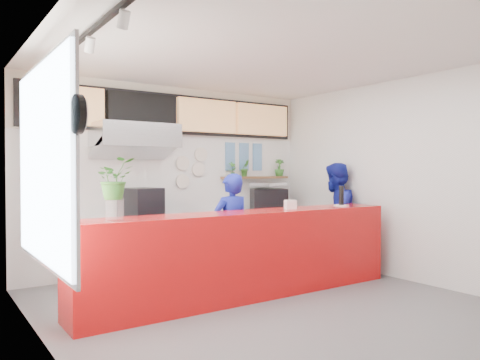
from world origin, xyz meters
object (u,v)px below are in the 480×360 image
espresso_machine (269,200)px  pepper_mill (341,196)px  staff_right (335,216)px  service_counter (247,255)px  staff_center (231,230)px  panini_oven (141,203)px

espresso_machine → pepper_mill: size_ratio=2.16×
staff_right → service_counter: bearing=-7.3°
staff_center → staff_right: 2.10m
panini_oven → staff_right: 3.17m
service_counter → espresso_machine: espresso_machine is taller
staff_right → panini_oven: bearing=-44.8°
panini_oven → pepper_mill: bearing=-52.6°
staff_center → staff_right: size_ratio=0.90×
staff_center → staff_right: (2.10, 0.05, 0.08)m
service_counter → espresso_machine: (1.75, 1.80, 0.55)m
panini_oven → pepper_mill: size_ratio=1.80×
service_counter → panini_oven: (-0.69, 1.80, 0.58)m
staff_center → pepper_mill: size_ratio=5.56×
service_counter → pepper_mill: 1.84m
panini_oven → staff_center: (0.83, -1.23, -0.34)m
service_counter → espresso_machine: bearing=45.9°
staff_right → pepper_mill: bearing=27.3°
panini_oven → staff_right: size_ratio=0.29×
service_counter → staff_center: size_ratio=2.84×
service_counter → panini_oven: 2.01m
panini_oven → service_counter: bearing=-84.1°
staff_center → staff_right: staff_right is taller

